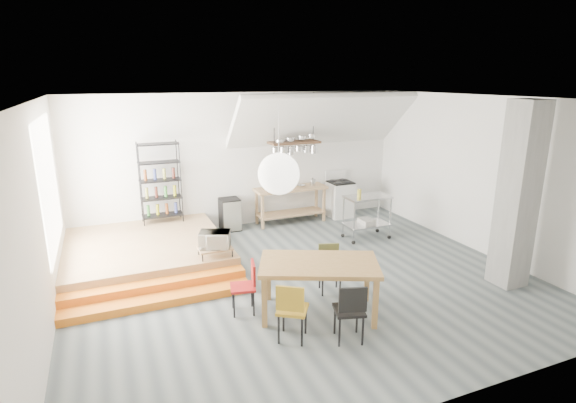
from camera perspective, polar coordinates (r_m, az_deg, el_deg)
name	(u,v)px	position (r m, az deg, el deg)	size (l,w,h in m)	color
floor	(302,280)	(8.24, 1.85, -9.89)	(8.00, 8.00, 0.00)	#4B5457
wall_back	(243,161)	(10.90, -5.74, 5.20)	(8.00, 0.04, 3.20)	silver
wall_left	(40,222)	(7.09, -28.95, -2.28)	(0.04, 7.00, 3.20)	silver
wall_right	(481,175)	(10.00, 23.33, 3.08)	(0.04, 7.00, 3.20)	silver
ceiling	(304,98)	(7.45, 2.07, 12.94)	(8.00, 7.00, 0.02)	white
slope_ceiling	(322,120)	(10.88, 4.33, 10.27)	(4.40, 1.80, 0.15)	white
window_pane	(49,185)	(8.49, -28.04, 1.90)	(0.02, 2.50, 2.20)	white
platform	(146,251)	(9.40, -17.53, -6.03)	(3.00, 3.00, 0.40)	#A27851
step_lower	(160,301)	(7.67, -15.98, -12.00)	(3.00, 0.35, 0.13)	orange
step_upper	(157,288)	(7.95, -16.34, -10.47)	(3.00, 0.35, 0.27)	orange
concrete_column	(518,196)	(8.51, 27.16, 0.65)	(0.50, 0.50, 3.20)	slate
kitchen_counter	(291,198)	(11.15, 0.34, 0.39)	(1.80, 0.60, 0.91)	#A27851
stove	(340,198)	(11.80, 6.60, 0.39)	(0.60, 0.60, 1.18)	white
pot_rack	(296,146)	(10.69, 0.96, 7.12)	(1.20, 0.50, 1.43)	#392717
wire_shelving	(160,181)	(10.27, -15.93, 2.49)	(0.88, 0.38, 1.80)	black
microwave_shelf	(215,248)	(8.26, -9.23, -5.89)	(0.60, 0.40, 0.16)	#A27851
paper_lantern	(279,174)	(6.41, -1.18, 3.53)	(0.60, 0.60, 0.60)	white
dining_table	(319,268)	(6.86, 3.96, -8.42)	(2.03, 1.64, 0.84)	olive
chair_mustard	(292,307)	(6.24, 0.45, -13.26)	(0.56, 0.56, 0.88)	#B0851E
chair_black	(350,308)	(6.28, 7.94, -13.25)	(0.50, 0.50, 0.87)	black
chair_olive	(329,264)	(7.70, 5.28, -7.87)	(0.46, 0.46, 0.81)	brown
chair_red	(247,283)	(7.02, -5.23, -10.24)	(0.45, 0.45, 0.82)	#A41717
rolling_cart	(367,211)	(10.20, 10.00, -1.21)	(1.02, 0.58, 0.99)	silver
mini_fridge	(230,214)	(10.78, -7.38, -1.62)	(0.45, 0.45, 0.77)	black
microwave	(215,240)	(8.20, -9.28, -4.79)	(0.54, 0.37, 0.30)	beige
bowl	(301,186)	(11.13, 1.61, 2.00)	(0.23, 0.23, 0.06)	silver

